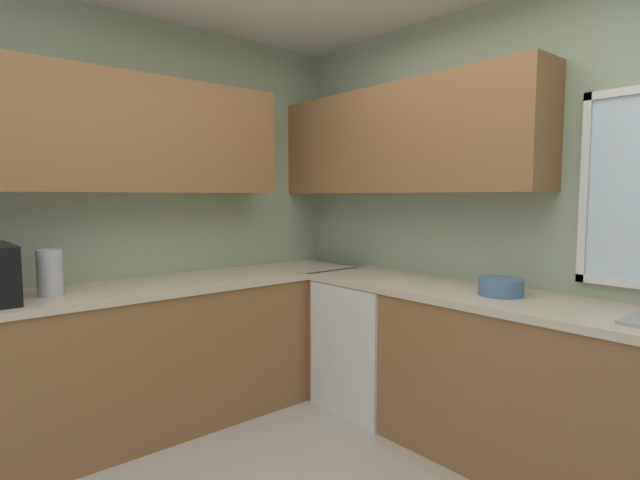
{
  "coord_description": "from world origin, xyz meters",
  "views": [
    {
      "loc": [
        1.35,
        -1.14,
        1.43
      ],
      "look_at": [
        -0.52,
        0.46,
        1.21
      ],
      "focal_mm": 27.97,
      "sensor_mm": 36.0,
      "label": 1
    }
  ],
  "objects": [
    {
      "name": "counter_run_back",
      "position": [
        0.21,
        1.31,
        0.45
      ],
      "size": [
        3.0,
        0.65,
        0.9
      ],
      "color": "olive",
      "rests_on": "ground_plane"
    },
    {
      "name": "bowl",
      "position": [
        -0.02,
        1.31,
        0.94
      ],
      "size": [
        0.23,
        0.23,
        0.09
      ],
      "primitive_type": "cylinder",
      "color": "#4C7099",
      "rests_on": "counter_run_back"
    },
    {
      "name": "kettle",
      "position": [
        -1.57,
        -0.53,
        1.02
      ],
      "size": [
        0.13,
        0.13,
        0.25
      ],
      "primitive_type": "cylinder",
      "color": "#B7B7BC",
      "rests_on": "counter_run_left"
    },
    {
      "name": "room_shell",
      "position": [
        -0.36,
        0.47,
        1.74
      ],
      "size": [
        3.91,
        3.35,
        2.64
      ],
      "color": "#9EAD8E",
      "rests_on": "ground_plane"
    },
    {
      "name": "dishwasher",
      "position": [
        -0.93,
        1.28,
        0.43
      ],
      "size": [
        0.6,
        0.6,
        0.85
      ],
      "primitive_type": "cube",
      "color": "white",
      "rests_on": "ground_plane"
    },
    {
      "name": "counter_run_left",
      "position": [
        -1.59,
        0.0,
        0.45
      ],
      "size": [
        0.65,
        2.96,
        0.9
      ],
      "color": "olive",
      "rests_on": "ground_plane"
    }
  ]
}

